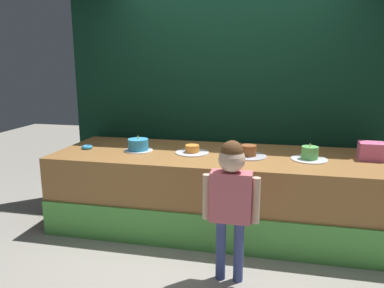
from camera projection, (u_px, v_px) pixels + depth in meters
name	position (u px, v px, depth m)	size (l,w,h in m)	color
ground_plane	(210.00, 252.00, 3.31)	(12.00, 12.00, 0.00)	gray
stage_platform	(220.00, 191.00, 3.76)	(3.34, 1.13, 0.78)	#9E6B38
curtain_backdrop	(230.00, 76.00, 4.14)	(3.79, 0.08, 3.05)	black
child_figure	(231.00, 192.00, 2.74)	(0.43, 0.20, 1.12)	#3F4C8C
pink_box	(371.00, 151.00, 3.44)	(0.23, 0.19, 0.16)	pink
donut	(87.00, 147.00, 3.89)	(0.12, 0.12, 0.04)	#3399D8
cake_far_left	(138.00, 145.00, 3.79)	(0.30, 0.30, 0.17)	white
cake_center_left	(192.00, 150.00, 3.70)	(0.34, 0.34, 0.08)	silver
cake_center_right	(249.00, 152.00, 3.56)	(0.35, 0.35, 0.11)	silver
cake_far_right	(310.00, 155.00, 3.44)	(0.34, 0.34, 0.17)	white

